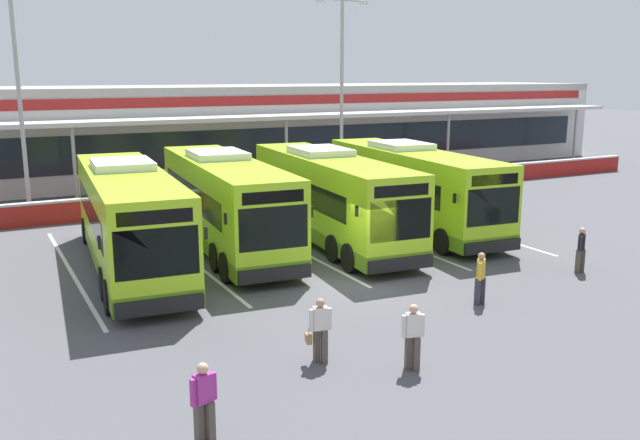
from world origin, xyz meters
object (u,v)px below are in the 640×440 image
object	(u,v)px
pedestrian_with_handbag	(320,329)
lamp_post_centre	(342,83)
coach_bus_centre	(329,198)
coach_bus_left_centre	(225,203)
pedestrian_approaching_bus	(481,277)
pedestrian_child	(581,248)
pedestrian_in_dark_coat	(204,400)
lamp_post_west	(18,86)
coach_bus_right_centre	(411,189)
pedestrian_near_bin	(413,335)
coach_bus_leftmost	(129,220)

from	to	relation	value
pedestrian_with_handbag	lamp_post_centre	size ratio (longest dim) A/B	0.15
coach_bus_centre	coach_bus_left_centre	bearing A→B (deg)	168.26
pedestrian_with_handbag	coach_bus_centre	bearing A→B (deg)	60.43
coach_bus_centre	pedestrian_approaching_bus	bearing A→B (deg)	-89.08
pedestrian_child	lamp_post_centre	distance (m)	19.29
coach_bus_centre	pedestrian_in_dark_coat	bearing A→B (deg)	-126.82
pedestrian_approaching_bus	lamp_post_centre	xyz separation A→B (m)	(6.18, 19.47, 5.42)
pedestrian_child	lamp_post_west	size ratio (longest dim) A/B	0.15
coach_bus_left_centre	coach_bus_right_centre	distance (m)	8.63
pedestrian_in_dark_coat	coach_bus_left_centre	bearing A→B (deg)	68.47
pedestrian_with_handbag	pedestrian_approaching_bus	xyz separation A→B (m)	(6.25, 1.48, 0.02)
lamp_post_centre	pedestrian_in_dark_coat	bearing A→B (deg)	-124.70
pedestrian_near_bin	coach_bus_left_centre	bearing A→B (deg)	89.51
coach_bus_leftmost	coach_bus_centre	bearing A→B (deg)	2.89
coach_bus_leftmost	pedestrian_with_handbag	bearing A→B (deg)	-77.96
coach_bus_centre	pedestrian_near_bin	size ratio (longest dim) A/B	7.61
coach_bus_left_centre	pedestrian_in_dark_coat	size ratio (longest dim) A/B	7.61
pedestrian_approaching_bus	pedestrian_child	bearing A→B (deg)	10.24
coach_bus_left_centre	pedestrian_child	bearing A→B (deg)	-43.31
pedestrian_in_dark_coat	pedestrian_child	distance (m)	15.93
lamp_post_west	lamp_post_centre	world-z (taller)	same
coach_bus_left_centre	coach_bus_centre	world-z (taller)	same
coach_bus_left_centre	coach_bus_centre	distance (m)	4.34
coach_bus_centre	lamp_post_west	xyz separation A→B (m)	(-10.72, 10.41, 4.50)
coach_bus_leftmost	coach_bus_centre	size ratio (longest dim) A/B	1.00
lamp_post_centre	coach_bus_centre	bearing A→B (deg)	-121.84
coach_bus_leftmost	coach_bus_left_centre	world-z (taller)	same
pedestrian_in_dark_coat	pedestrian_approaching_bus	distance (m)	10.55
lamp_post_west	pedestrian_child	bearing A→B (deg)	-49.10
coach_bus_right_centre	lamp_post_west	world-z (taller)	lamp_post_west
pedestrian_with_handbag	pedestrian_near_bin	world-z (taller)	same
coach_bus_centre	pedestrian_in_dark_coat	world-z (taller)	coach_bus_centre
coach_bus_left_centre	pedestrian_near_bin	distance (m)	13.06
coach_bus_right_centre	lamp_post_centre	xyz separation A→B (m)	(1.96, 9.82, 4.50)
coach_bus_centre	lamp_post_centre	xyz separation A→B (m)	(6.33, 10.19, 4.50)
pedestrian_approaching_bus	lamp_post_west	size ratio (longest dim) A/B	0.15
pedestrian_near_bin	lamp_post_centre	bearing A→B (deg)	64.42
coach_bus_left_centre	lamp_post_west	world-z (taller)	lamp_post_west
coach_bus_centre	pedestrian_child	distance (m)	10.00
coach_bus_leftmost	pedestrian_in_dark_coat	size ratio (longest dim) A/B	7.61
coach_bus_centre	coach_bus_right_centre	bearing A→B (deg)	4.94
coach_bus_leftmost	lamp_post_west	distance (m)	11.98
pedestrian_in_dark_coat	coach_bus_centre	bearing A→B (deg)	53.18
pedestrian_near_bin	pedestrian_approaching_bus	bearing A→B (deg)	32.47
pedestrian_child	coach_bus_left_centre	bearing A→B (deg)	136.69
coach_bus_right_centre	lamp_post_west	bearing A→B (deg)	146.36
pedestrian_in_dark_coat	lamp_post_centre	distance (m)	28.72
lamp_post_west	pedestrian_approaching_bus	bearing A→B (deg)	-61.10
coach_bus_left_centre	coach_bus_centre	bearing A→B (deg)	-11.74
coach_bus_left_centre	lamp_post_west	xyz separation A→B (m)	(-6.47, 9.53, 4.50)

